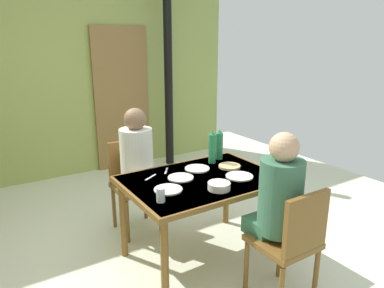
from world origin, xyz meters
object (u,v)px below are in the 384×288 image
(dining_table, at_px, (202,187))
(water_bottle_green_near, at_px, (219,145))
(chair_near_diner, at_px, (291,240))
(person_near_diner, at_px, (279,194))
(water_bottle_green_far, at_px, (212,148))
(chair_far_diner, at_px, (133,180))
(serving_bowl_center, at_px, (219,186))
(person_far_diner, at_px, (137,156))

(dining_table, relative_size, water_bottle_green_near, 4.35)
(chair_near_diner, height_order, person_near_diner, person_near_diner)
(water_bottle_green_far, bearing_deg, water_bottle_green_near, 26.04)
(chair_far_diner, relative_size, water_bottle_green_far, 2.90)
(dining_table, bearing_deg, serving_bowl_center, -94.99)
(chair_far_diner, height_order, serving_bowl_center, chair_far_diner)
(person_far_diner, distance_m, water_bottle_green_far, 0.69)
(serving_bowl_center, bearing_deg, water_bottle_green_near, 53.42)
(dining_table, distance_m, water_bottle_green_far, 0.45)
(dining_table, relative_size, person_far_diner, 1.61)
(person_near_diner, distance_m, person_far_diner, 1.39)
(person_near_diner, bearing_deg, water_bottle_green_near, 77.36)
(water_bottle_green_near, relative_size, serving_bowl_center, 1.67)
(person_near_diner, xyz_separation_m, water_bottle_green_far, (0.10, 0.92, 0.08))
(person_far_diner, bearing_deg, chair_near_diner, 107.75)
(water_bottle_green_far, bearing_deg, chair_near_diner, -95.23)
(dining_table, bearing_deg, water_bottle_green_far, 42.58)
(water_bottle_green_near, bearing_deg, chair_far_diner, 145.66)
(chair_far_diner, bearing_deg, person_far_diner, 90.00)
(chair_far_diner, distance_m, water_bottle_green_far, 0.85)
(water_bottle_green_near, distance_m, serving_bowl_center, 0.74)
(chair_far_diner, distance_m, serving_bowl_center, 1.11)
(dining_table, distance_m, person_near_diner, 0.70)
(water_bottle_green_far, height_order, serving_bowl_center, water_bottle_green_far)
(chair_far_diner, height_order, water_bottle_green_near, water_bottle_green_near)
(chair_far_diner, bearing_deg, chair_near_diner, 106.31)
(chair_near_diner, bearing_deg, person_near_diner, 90.00)
(water_bottle_green_near, bearing_deg, serving_bowl_center, -126.58)
(chair_near_diner, height_order, person_far_diner, person_far_diner)
(chair_near_diner, xyz_separation_m, chair_far_diner, (-0.46, 1.59, 0.00))
(dining_table, height_order, chair_near_diner, chair_near_diner)
(dining_table, bearing_deg, chair_near_diner, -76.41)
(serving_bowl_center, bearing_deg, dining_table, 85.01)
(dining_table, relative_size, person_near_diner, 1.61)
(person_near_diner, relative_size, water_bottle_green_near, 2.70)
(dining_table, bearing_deg, chair_far_diner, 108.95)
(person_near_diner, xyz_separation_m, serving_bowl_center, (-0.21, 0.40, -0.03))
(water_bottle_green_near, bearing_deg, person_far_diner, 154.18)
(water_bottle_green_near, height_order, serving_bowl_center, water_bottle_green_near)
(dining_table, xyz_separation_m, chair_far_diner, (-0.27, 0.79, -0.15))
(serving_bowl_center, bearing_deg, person_near_diner, -61.58)
(chair_far_diner, height_order, person_near_diner, person_near_diner)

